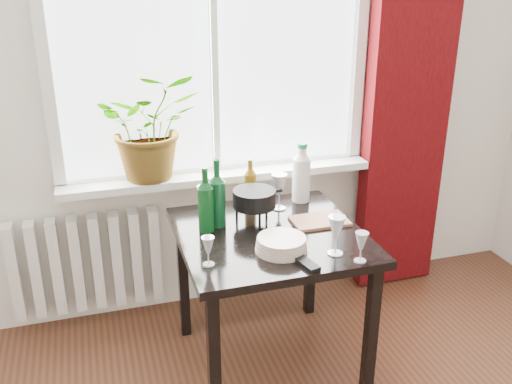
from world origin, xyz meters
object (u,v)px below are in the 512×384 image
object	(u,v)px
wineglass_front_right	(336,235)
plate_stack	(281,244)
table	(270,250)
bottle_amber	(250,182)
tv_remote	(304,262)
wine_bottle_left	(206,199)
cleaning_bottle	(302,171)
potted_plant	(150,125)
wineglass_back_center	(279,191)
wine_bottle_right	(217,193)
radiator	(87,263)
wineglass_front_left	(208,251)
wineglass_far_right	(361,247)
fondue_pot	(254,206)
wineglass_back_left	(205,202)
cutting_board	(320,221)

from	to	relation	value
wineglass_front_right	plate_stack	world-z (taller)	wineglass_front_right
table	wineglass_front_right	distance (m)	0.39
bottle_amber	tv_remote	bearing A→B (deg)	-86.52
wine_bottle_left	cleaning_bottle	distance (m)	0.59
potted_plant	wineglass_back_center	size ratio (longest dim) A/B	2.94
wine_bottle_right	wineglass_front_right	xyz separation A→B (m)	(0.42, -0.43, -0.08)
radiator	wineglass_front_left	distance (m)	1.08
wineglass_far_right	tv_remote	world-z (taller)	wineglass_far_right
wine_bottle_right	fondue_pot	world-z (taller)	wine_bottle_right
potted_plant	wine_bottle_left	bearing A→B (deg)	-71.26
wineglass_front_right	tv_remote	distance (m)	0.18
cleaning_bottle	wineglass_back_left	world-z (taller)	cleaning_bottle
fondue_pot	radiator	bearing A→B (deg)	124.68
wine_bottle_right	tv_remote	world-z (taller)	wine_bottle_right
radiator	potted_plant	world-z (taller)	potted_plant
wine_bottle_right	fondue_pot	distance (m)	0.20
tv_remote	wineglass_front_left	bearing A→B (deg)	151.85
potted_plant	wineglass_far_right	size ratio (longest dim) A/B	4.14
wineglass_back_left	fondue_pot	distance (m)	0.25
wine_bottle_right	wineglass_front_left	xyz separation A→B (m)	(-0.13, -0.37, -0.10)
plate_stack	cutting_board	distance (m)	0.36
tv_remote	wineglass_back_center	bearing A→B (deg)	68.37
wine_bottle_left	wineglass_front_right	bearing A→B (deg)	-39.10
bottle_amber	wineglass_back_left	world-z (taller)	bottle_amber
radiator	cleaning_bottle	xyz separation A→B (m)	(1.12, -0.31, 0.52)
wineglass_far_right	wineglass_front_left	world-z (taller)	wineglass_far_right
wineglass_far_right	cutting_board	xyz separation A→B (m)	(-0.01, 0.41, -0.06)
wine_bottle_left	bottle_amber	bearing A→B (deg)	38.86
wineglass_back_center	wineglass_far_right	bearing A→B (deg)	-76.86
bottle_amber	wineglass_far_right	bearing A→B (deg)	-68.97
wine_bottle_left	wine_bottle_right	bearing A→B (deg)	30.88
radiator	wineglass_back_left	size ratio (longest dim) A/B	4.73
wine_bottle_right	cleaning_bottle	xyz separation A→B (m)	(0.49, 0.17, -0.00)
bottle_amber	wineglass_back_center	bearing A→B (deg)	-33.68
radiator	wineglass_front_left	world-z (taller)	wineglass_front_left
cleaning_bottle	plate_stack	xyz separation A→B (m)	(-0.29, -0.51, -0.13)
wineglass_back_center	plate_stack	distance (m)	0.47
wineglass_back_center	cutting_board	world-z (taller)	wineglass_back_center
wine_bottle_left	wineglass_back_center	xyz separation A→B (m)	(0.41, 0.14, -0.06)
plate_stack	tv_remote	world-z (taller)	plate_stack
cleaning_bottle	tv_remote	bearing A→B (deg)	-109.90
wine_bottle_left	wineglass_back_left	distance (m)	0.17
wine_bottle_right	wineglass_front_left	distance (m)	0.40
cutting_board	bottle_amber	bearing A→B (deg)	131.37
wine_bottle_right	tv_remote	xyz separation A→B (m)	(0.26, -0.47, -0.16)
tv_remote	wineglass_far_right	bearing A→B (deg)	-25.57
cleaning_bottle	cutting_board	xyz separation A→B (m)	(-0.01, -0.28, -0.16)
wineglass_front_right	wineglass_front_left	size ratio (longest dim) A/B	1.38
wineglass_far_right	wineglass_front_left	bearing A→B (deg)	165.83
table	plate_stack	bearing A→B (deg)	-93.33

